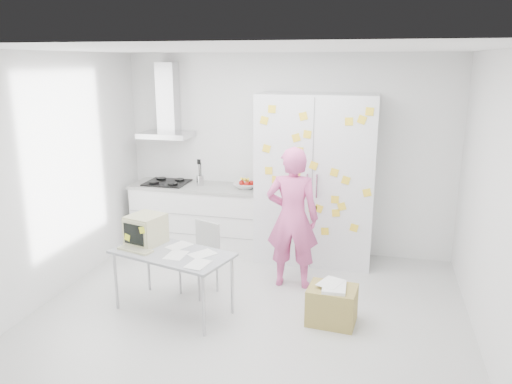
% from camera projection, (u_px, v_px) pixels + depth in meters
% --- Properties ---
extents(floor, '(4.50, 4.00, 0.02)m').
position_uv_depth(floor, '(249.00, 314.00, 5.29)').
color(floor, silver).
rests_on(floor, ground).
extents(walls, '(4.52, 4.01, 2.70)m').
position_uv_depth(walls, '(265.00, 175.00, 5.62)').
color(walls, white).
rests_on(walls, ground).
extents(ceiling, '(4.50, 4.00, 0.02)m').
position_uv_depth(ceiling, '(248.00, 49.00, 4.60)').
color(ceiling, white).
rests_on(ceiling, walls).
extents(counter_run, '(1.84, 0.63, 1.28)m').
position_uv_depth(counter_run, '(198.00, 216.00, 7.04)').
color(counter_run, white).
rests_on(counter_run, ground).
extents(range_hood, '(0.70, 0.48, 1.01)m').
position_uv_depth(range_hood, '(168.00, 108.00, 6.89)').
color(range_hood, silver).
rests_on(range_hood, walls).
extents(tall_cabinet, '(1.50, 0.68, 2.20)m').
position_uv_depth(tall_cabinet, '(315.00, 180.00, 6.47)').
color(tall_cabinet, silver).
rests_on(tall_cabinet, ground).
extents(person, '(0.63, 0.43, 1.67)m').
position_uv_depth(person, '(292.00, 218.00, 5.76)').
color(person, '#DC5598').
rests_on(person, ground).
extents(desk, '(1.37, 0.93, 0.99)m').
position_uv_depth(desk, '(155.00, 240.00, 5.31)').
color(desk, '#96989F').
rests_on(desk, ground).
extents(chair, '(0.48, 0.48, 0.82)m').
position_uv_depth(chair, '(202.00, 253.00, 5.70)').
color(chair, '#A5A5A3').
rests_on(chair, ground).
extents(cardboard_box, '(0.51, 0.42, 0.42)m').
position_uv_depth(cardboard_box, '(332.00, 304.00, 5.06)').
color(cardboard_box, '#A28F46').
rests_on(cardboard_box, ground).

